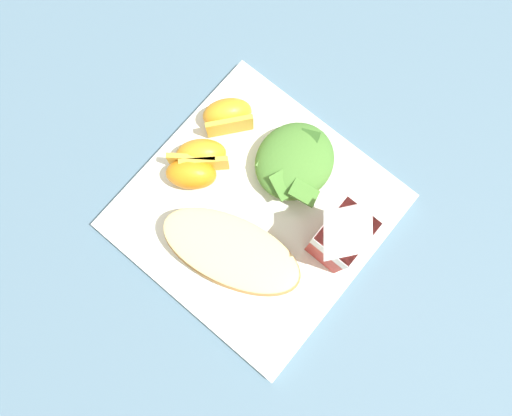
# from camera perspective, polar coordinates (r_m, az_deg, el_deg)

# --- Properties ---
(ground) EXTENTS (3.00, 3.00, 0.00)m
(ground) POSITION_cam_1_polar(r_m,az_deg,el_deg) (0.58, 0.00, -0.54)
(ground) COLOR slate
(white_plate) EXTENTS (0.28, 0.28, 0.02)m
(white_plate) POSITION_cam_1_polar(r_m,az_deg,el_deg) (0.57, 0.00, -0.38)
(white_plate) COLOR white
(white_plate) RESTS_ON ground
(cheesy_pizza_bread) EXTENTS (0.12, 0.19, 0.04)m
(cheesy_pizza_bread) POSITION_cam_1_polar(r_m,az_deg,el_deg) (0.53, -3.04, -5.29)
(cheesy_pizza_bread) COLOR #B77F42
(cheesy_pizza_bread) RESTS_ON white_plate
(green_salad_pile) EXTENTS (0.10, 0.09, 0.04)m
(green_salad_pile) POSITION_cam_1_polar(r_m,az_deg,el_deg) (0.56, 5.00, 5.49)
(green_salad_pile) COLOR #4C8433
(green_salad_pile) RESTS_ON white_plate
(milk_carton) EXTENTS (0.06, 0.05, 0.11)m
(milk_carton) POSITION_cam_1_polar(r_m,az_deg,el_deg) (0.50, 10.51, -3.33)
(milk_carton) COLOR #B7332D
(milk_carton) RESTS_ON white_plate
(orange_wedge_front) EXTENTS (0.07, 0.07, 0.04)m
(orange_wedge_front) POSITION_cam_1_polar(r_m,az_deg,el_deg) (0.58, -3.49, 11.24)
(orange_wedge_front) COLOR orange
(orange_wedge_front) RESTS_ON white_plate
(orange_wedge_middle) EXTENTS (0.07, 0.07, 0.04)m
(orange_wedge_middle) POSITION_cam_1_polar(r_m,az_deg,el_deg) (0.56, -6.70, 6.35)
(orange_wedge_middle) COLOR orange
(orange_wedge_middle) RESTS_ON white_plate
(orange_wedge_rear) EXTENTS (0.06, 0.07, 0.04)m
(orange_wedge_rear) POSITION_cam_1_polar(r_m,az_deg,el_deg) (0.56, -7.90, 4.32)
(orange_wedge_rear) COLOR orange
(orange_wedge_rear) RESTS_ON white_plate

